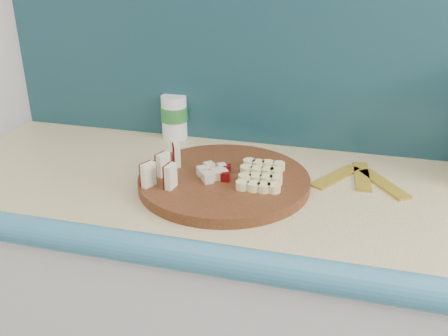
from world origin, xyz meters
TOP-DOWN VIEW (x-y plane):
  - backsplash at (0.10, 1.79)m, footprint 2.20×0.02m
  - cutting_board at (-0.30, 1.49)m, footprint 0.43×0.43m
  - apple_wedges at (-0.42, 1.45)m, footprint 0.07×0.16m
  - apple_chunks at (-0.32, 1.49)m, footprint 0.06×0.06m
  - banana_slices at (-0.21, 1.50)m, footprint 0.11×0.15m
  - canister at (-0.51, 1.76)m, footprint 0.08×0.08m
  - banana_peel at (0.01, 1.60)m, footprint 0.23×0.19m

SIDE VIEW (x-z plane):
  - banana_peel at x=0.01m, z-range 0.91..0.92m
  - cutting_board at x=-0.30m, z-range 0.91..0.93m
  - banana_slices at x=-0.21m, z-range 0.93..0.95m
  - apple_chunks at x=-0.32m, z-range 0.93..0.95m
  - apple_wedges at x=-0.42m, z-range 0.93..0.99m
  - canister at x=-0.51m, z-range 0.91..1.04m
  - backsplash at x=0.10m, z-range 0.91..1.41m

